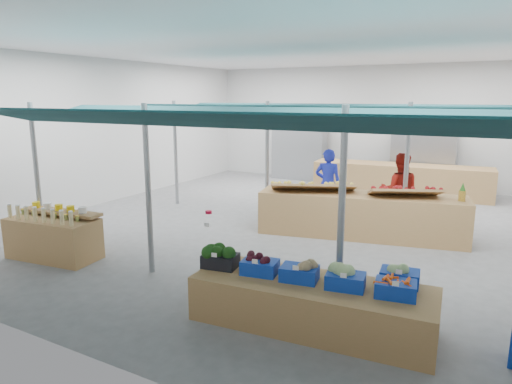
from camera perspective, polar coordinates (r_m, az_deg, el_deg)
floor at (r=11.28m, az=4.70°, el=-4.19°), size 13.00×13.00×0.00m
hall at (r=12.19m, az=7.73°, el=9.55°), size 13.00×13.00×13.00m
pole_grid at (r=9.04m, az=4.67°, el=3.57°), size 10.00×4.60×3.00m
awnings at (r=8.95m, az=4.78°, el=9.71°), size 9.50×7.08×0.30m
back_shelving_left at (r=17.48m, az=5.37°, el=4.83°), size 2.00×0.50×2.00m
back_shelving_right at (r=16.23m, az=20.12°, el=3.64°), size 2.00×0.50×2.00m
bottle_shelf at (r=9.77m, az=-23.85°, el=-5.06°), size 1.87×1.28×1.08m
veg_counter at (r=6.47m, az=6.94°, el=-13.74°), size 3.35×1.36×0.64m
fruit_counter at (r=10.58m, az=12.95°, el=-2.81°), size 4.66×1.99×0.97m
far_counter at (r=15.41m, az=17.58°, el=1.49°), size 5.55×1.58×0.99m
vendor_left at (r=11.87m, az=8.96°, el=1.00°), size 0.74×0.56×1.81m
vendor_right at (r=11.40m, az=17.48°, el=0.15°), size 1.00×0.85×1.81m
crate_broccoli at (r=6.79m, az=-4.47°, el=-8.08°), size 0.55×0.44×0.35m
crate_beets at (r=6.54m, az=0.49°, el=-9.08°), size 0.55×0.44×0.29m
crate_celeriac at (r=6.34m, az=5.46°, el=-9.72°), size 0.55×0.44×0.31m
crate_cabbage at (r=6.18m, az=11.14°, el=-10.34°), size 0.55×0.44×0.35m
crate_carrots at (r=6.10m, az=17.06°, el=-11.42°), size 0.55×0.44×0.29m
sparrow at (r=6.74m, az=-6.04°, el=-7.47°), size 0.12×0.09×0.11m
pole_ribbon at (r=8.12m, az=-5.97°, el=-2.68°), size 0.12×0.12×0.28m
apple_heap_yellow at (r=10.46m, az=7.17°, el=0.88°), size 2.02×1.41×0.27m
apple_heap_red at (r=10.32m, az=18.15°, el=0.24°), size 1.65×1.25×0.27m
pineapple at (r=10.41m, az=24.39°, el=-0.05°), size 0.14×0.14×0.39m
crate_extra at (r=6.46m, az=17.54°, el=-9.76°), size 0.54×0.43×0.32m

